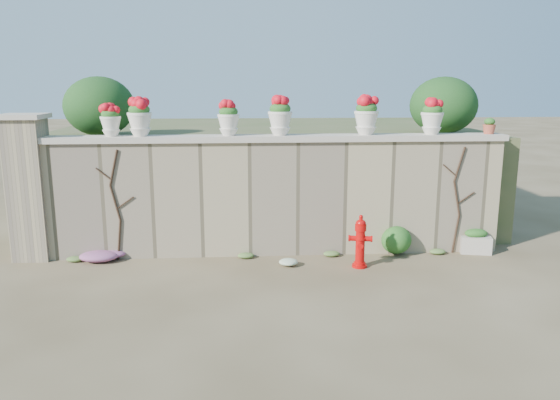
{
  "coord_description": "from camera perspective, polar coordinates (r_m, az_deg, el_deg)",
  "views": [
    {
      "loc": [
        -0.52,
        -7.55,
        2.98
      ],
      "look_at": [
        0.09,
        1.4,
        1.05
      ],
      "focal_mm": 35.0,
      "sensor_mm": 36.0,
      "label": 1
    }
  ],
  "objects": [
    {
      "name": "urn_pot_1",
      "position": [
        9.53,
        -14.46,
        8.37
      ],
      "size": [
        0.41,
        0.41,
        0.64
      ],
      "color": "silver",
      "rests_on": "wall_cap"
    },
    {
      "name": "green_shrub",
      "position": [
        9.86,
        12.14,
        -3.87
      ],
      "size": [
        0.64,
        0.58,
        0.61
      ],
      "primitive_type": "ellipsoid",
      "color": "#1E5119",
      "rests_on": "ground"
    },
    {
      "name": "white_flowers",
      "position": [
        9.07,
        0.63,
        -6.51
      ],
      "size": [
        0.44,
        0.35,
        0.16
      ],
      "primitive_type": "ellipsoid",
      "color": "white",
      "rests_on": "ground"
    },
    {
      "name": "urn_pot_3",
      "position": [
        9.39,
        0.01,
        8.74
      ],
      "size": [
        0.42,
        0.42,
        0.65
      ],
      "color": "silver",
      "rests_on": "wall_cap"
    },
    {
      "name": "vine_left",
      "position": [
        9.59,
        -16.76,
        -0.35
      ],
      "size": [
        0.6,
        0.04,
        1.91
      ],
      "color": "black",
      "rests_on": "ground"
    },
    {
      "name": "fire_hydrant",
      "position": [
        9.04,
        8.39,
        -4.28
      ],
      "size": [
        0.38,
        0.27,
        0.88
      ],
      "rotation": [
        0.0,
        0.0,
        -0.19
      ],
      "color": "#BE0707",
      "rests_on": "ground"
    },
    {
      "name": "urn_pot_4",
      "position": [
        9.61,
        9.01,
        8.69
      ],
      "size": [
        0.42,
        0.42,
        0.66
      ],
      "color": "silver",
      "rests_on": "wall_cap"
    },
    {
      "name": "wall_cap",
      "position": [
        9.41,
        -0.7,
        6.47
      ],
      "size": [
        8.1,
        0.52,
        0.1
      ],
      "primitive_type": "cube",
      "color": "#B8AC9C",
      "rests_on": "stone_wall"
    },
    {
      "name": "magenta_clump",
      "position": [
        9.84,
        -17.91,
        -5.41
      ],
      "size": [
        0.83,
        0.55,
        0.22
      ],
      "primitive_type": "ellipsoid",
      "color": "#CE29BE",
      "rests_on": "ground"
    },
    {
      "name": "raised_fill",
      "position": [
        12.72,
        -1.49,
        3.19
      ],
      "size": [
        9.0,
        6.0,
        2.0
      ],
      "primitive_type": "cube",
      "color": "#384C23",
      "rests_on": "ground"
    },
    {
      "name": "urn_pot_5",
      "position": [
        9.93,
        15.61,
        8.37
      ],
      "size": [
        0.39,
        0.39,
        0.61
      ],
      "color": "silver",
      "rests_on": "wall_cap"
    },
    {
      "name": "back_shrub_left",
      "position": [
        10.9,
        -18.36,
        9.28
      ],
      "size": [
        1.3,
        1.3,
        1.1
      ],
      "primitive_type": "ellipsoid",
      "color": "#143814",
      "rests_on": "raised_fill"
    },
    {
      "name": "urn_pot_0",
      "position": [
        9.63,
        -17.29,
        7.95
      ],
      "size": [
        0.34,
        0.34,
        0.54
      ],
      "color": "silver",
      "rests_on": "wall_cap"
    },
    {
      "name": "back_shrub_right",
      "position": [
        11.27,
        16.72,
        9.45
      ],
      "size": [
        1.3,
        1.3,
        1.1
      ],
      "primitive_type": "ellipsoid",
      "color": "#143814",
      "rests_on": "raised_fill"
    },
    {
      "name": "terracotta_pot",
      "position": [
        10.33,
        21.02,
        7.15
      ],
      "size": [
        0.23,
        0.23,
        0.27
      ],
      "color": "#A84933",
      "rests_on": "wall_cap"
    },
    {
      "name": "gate_pillar",
      "position": [
        10.18,
        -24.71,
        1.28
      ],
      "size": [
        0.72,
        0.72,
        2.48
      ],
      "color": "#978664",
      "rests_on": "ground"
    },
    {
      "name": "planter_box",
      "position": [
        10.37,
        19.74,
        -4.12
      ],
      "size": [
        0.58,
        0.42,
        0.44
      ],
      "rotation": [
        0.0,
        0.0,
        -0.23
      ],
      "color": "#B8AC9C",
      "rests_on": "ground"
    },
    {
      "name": "vine_right",
      "position": [
        10.07,
        18.05,
        0.15
      ],
      "size": [
        0.6,
        0.04,
        1.91
      ],
      "color": "black",
      "rests_on": "ground"
    },
    {
      "name": "stone_wall",
      "position": [
        9.58,
        -0.69,
        0.21
      ],
      "size": [
        8.0,
        0.4,
        2.0
      ],
      "primitive_type": "cube",
      "color": "#978664",
      "rests_on": "ground"
    },
    {
      "name": "urn_pot_2",
      "position": [
        9.38,
        -5.4,
        8.48
      ],
      "size": [
        0.37,
        0.37,
        0.58
      ],
      "color": "silver",
      "rests_on": "wall_cap"
    },
    {
      "name": "ground",
      "position": [
        8.14,
        0.05,
        -9.34
      ],
      "size": [
        80.0,
        80.0,
        0.0
      ],
      "primitive_type": "plane",
      "color": "#4F4027",
      "rests_on": "ground"
    }
  ]
}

